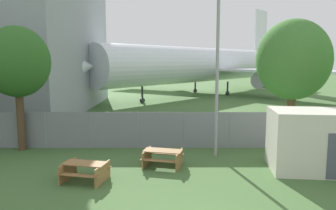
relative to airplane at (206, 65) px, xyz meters
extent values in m
cylinder|color=gray|center=(-14.64, -28.88, -3.18)|extent=(0.07, 0.07, 2.02)
cylinder|color=gray|center=(-12.09, -28.88, -3.18)|extent=(0.07, 0.07, 2.02)
cylinder|color=gray|center=(-9.55, -28.88, -3.18)|extent=(0.07, 0.07, 2.02)
cylinder|color=gray|center=(-7.00, -28.88, -3.18)|extent=(0.07, 0.07, 2.02)
cylinder|color=gray|center=(-4.46, -28.88, -3.18)|extent=(0.07, 0.07, 2.02)
cylinder|color=gray|center=(-1.91, -28.88, -3.18)|extent=(0.07, 0.07, 2.02)
cylinder|color=gray|center=(0.63, -28.88, -3.18)|extent=(0.07, 0.07, 2.02)
cylinder|color=gray|center=(3.18, -28.88, -3.18)|extent=(0.07, 0.07, 2.02)
cube|color=slate|center=(-4.46, -28.88, -3.18)|extent=(56.00, 0.01, 2.02)
cylinder|color=white|center=(-0.31, -0.35, 0.06)|extent=(28.01, 31.02, 4.68)
cone|color=white|center=(-14.10, -16.08, 0.06)|extent=(6.61, 6.61, 4.68)
cone|color=white|center=(13.87, 15.82, 0.06)|extent=(7.03, 7.18, 4.21)
cube|color=white|center=(8.96, -6.01, -0.64)|extent=(14.85, 16.06, 0.30)
cylinder|color=#939399|center=(7.36, -4.04, -1.85)|extent=(4.36, 4.56, 2.11)
cube|color=white|center=(-7.13, 8.10, -0.64)|extent=(16.83, 13.51, 0.30)
cylinder|color=#939399|center=(-4.97, 6.76, -1.85)|extent=(4.36, 4.56, 2.11)
cube|color=white|center=(11.17, 12.74, 5.91)|extent=(2.96, 3.33, 7.02)
cube|color=white|center=(11.01, 12.56, 0.53)|extent=(10.22, 9.61, 0.20)
cylinder|color=#2D2D33|center=(-8.27, -9.43, -3.23)|extent=(0.24, 0.24, 1.90)
cylinder|color=#2D2D33|center=(-8.27, -9.43, -3.90)|extent=(0.59, 0.62, 0.56)
cylinder|color=#2D2D33|center=(3.03, -0.81, -3.23)|extent=(0.24, 0.24, 1.90)
cylinder|color=#2D2D33|center=(3.03, -0.81, -3.90)|extent=(0.59, 0.62, 0.56)
cylinder|color=#2D2D33|center=(-1.20, 2.90, -3.23)|extent=(0.24, 0.24, 1.90)
cylinder|color=#2D2D33|center=(-1.20, 2.90, -3.90)|extent=(0.59, 0.62, 0.56)
cube|color=beige|center=(1.06, -32.59, -2.85)|extent=(3.91, 2.86, 2.68)
cube|color=olive|center=(-8.66, -33.92, -3.44)|extent=(1.84, 1.12, 0.04)
cube|color=olive|center=(-8.54, -33.37, -3.74)|extent=(1.74, 0.66, 0.04)
cube|color=olive|center=(-8.79, -34.46, -3.74)|extent=(1.74, 0.66, 0.04)
cube|color=olive|center=(-7.92, -34.08, -3.81)|extent=(0.37, 1.38, 0.74)
cube|color=olive|center=(-9.40, -33.75, -3.81)|extent=(0.37, 1.38, 0.74)
cube|color=olive|center=(-5.57, -32.06, -3.44)|extent=(1.86, 1.13, 0.04)
cube|color=olive|center=(-5.44, -31.51, -3.74)|extent=(1.75, 0.66, 0.04)
cube|color=olive|center=(-5.69, -32.60, -3.74)|extent=(1.75, 0.66, 0.04)
cube|color=olive|center=(-4.82, -32.23, -3.81)|extent=(0.37, 1.38, 0.74)
cube|color=olive|center=(-6.31, -31.89, -3.81)|extent=(0.37, 1.38, 0.74)
cylinder|color=#4C3823|center=(-13.25, -29.23, -2.53)|extent=(0.41, 0.41, 3.31)
ellipsoid|color=#2D6023|center=(-13.25, -29.23, 0.57)|extent=(3.39, 3.39, 3.73)
cylinder|color=brown|center=(2.67, -25.51, -2.74)|extent=(0.56, 0.56, 2.88)
ellipsoid|color=#427A33|center=(2.67, -25.51, 0.68)|extent=(4.66, 4.66, 5.13)
cylinder|color=#99999E|center=(-2.90, -30.33, 0.18)|extent=(0.16, 0.16, 8.73)
camera|label=1|loc=(-5.33, -46.55, 0.62)|focal=35.00mm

